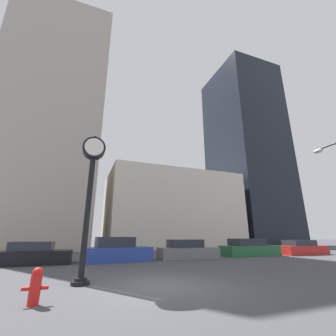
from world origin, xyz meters
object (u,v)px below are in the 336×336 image
object	(u,v)px
car_grey	(187,250)
car_blue	(117,251)
street_clock	(91,182)
car_green	(249,248)
fire_hydrant_near	(35,286)
car_red	(301,248)
car_black	(34,255)

from	to	relation	value
car_grey	car_blue	bearing A→B (deg)	-175.75
street_clock	car_green	size ratio (longest dim) A/B	1.13
street_clock	fire_hydrant_near	distance (m)	3.83
car_grey	car_red	world-z (taller)	car_grey
car_grey	car_green	world-z (taller)	car_green
car_grey	fire_hydrant_near	xyz separation A→B (m)	(-8.23, -8.88, -0.13)
car_blue	fire_hydrant_near	bearing A→B (deg)	-113.37
street_clock	car_grey	world-z (taller)	street_clock
car_black	fire_hydrant_near	size ratio (longest dim) A/B	4.81
car_blue	car_black	bearing A→B (deg)	175.26
car_grey	car_green	distance (m)	5.76
car_red	fire_hydrant_near	distance (m)	21.08
car_red	car_black	bearing A→B (deg)	179.68
street_clock	car_green	bearing A→B (deg)	28.83
car_black	car_red	size ratio (longest dim) A/B	0.88
car_black	car_grey	size ratio (longest dim) A/B	0.92
car_blue	car_green	distance (m)	10.76
street_clock	fire_hydrant_near	size ratio (longest dim) A/B	6.54
car_black	fire_hydrant_near	bearing A→B (deg)	-78.44
car_blue	car_red	bearing A→B (deg)	-3.69
car_red	fire_hydrant_near	world-z (taller)	car_red
car_grey	fire_hydrant_near	bearing A→B (deg)	-129.65
fire_hydrant_near	car_red	bearing A→B (deg)	24.22
car_black	car_blue	xyz separation A→B (m)	(4.65, -0.13, 0.10)
car_green	car_red	bearing A→B (deg)	-5.11
street_clock	car_black	distance (m)	7.88
car_blue	car_grey	size ratio (longest dim) A/B	1.00
car_green	street_clock	bearing A→B (deg)	-150.64
street_clock	car_grey	bearing A→B (deg)	43.57
car_black	street_clock	bearing A→B (deg)	-67.74
car_green	fire_hydrant_near	world-z (taller)	car_green
car_green	fire_hydrant_near	xyz separation A→B (m)	(-13.98, -9.17, -0.15)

